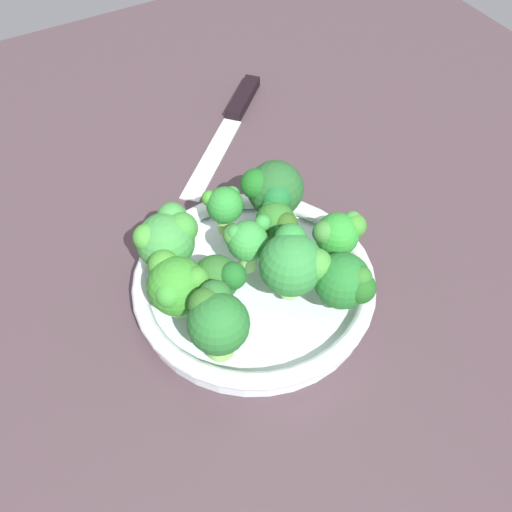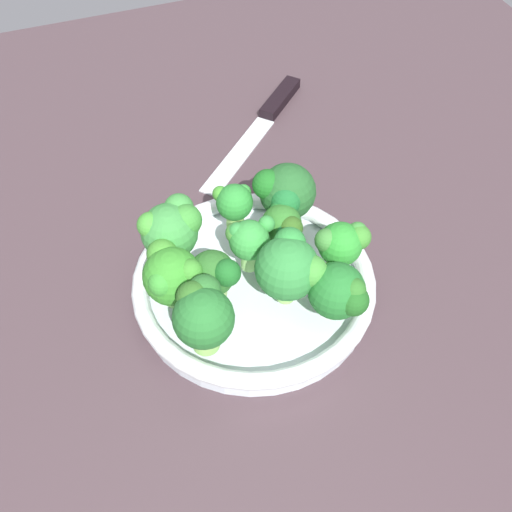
{
  "view_description": "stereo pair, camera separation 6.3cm",
  "coord_description": "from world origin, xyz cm",
  "px_view_note": "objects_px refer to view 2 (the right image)",
  "views": [
    {
      "loc": [
        37.0,
        -19.93,
        54.18
      ],
      "look_at": [
        1.34,
        0.24,
        6.31
      ],
      "focal_mm": 43.26,
      "sensor_mm": 36.0,
      "label": 1
    },
    {
      "loc": [
        39.67,
        -14.23,
        54.18
      ],
      "look_at": [
        1.34,
        0.24,
        6.31
      ],
      "focal_mm": 43.26,
      "sensor_mm": 36.0,
      "label": 2
    }
  ],
  "objects_px": {
    "broccoli_floret_1": "(285,192)",
    "broccoli_floret_9": "(203,314)",
    "broccoli_floret_3": "(283,225)",
    "knife": "(266,117)",
    "broccoli_floret_6": "(234,203)",
    "bowl": "(256,284)",
    "broccoli_floret_2": "(171,275)",
    "broccoli_floret_5": "(213,276)",
    "broccoli_floret_8": "(250,237)",
    "broccoli_floret_4": "(290,267)",
    "broccoli_floret_10": "(342,244)",
    "broccoli_floret_7": "(171,228)",
    "broccoli_floret_0": "(340,292)"
  },
  "relations": [
    {
      "from": "broccoli_floret_1",
      "to": "broccoli_floret_9",
      "type": "bearing_deg",
      "value": -46.9
    },
    {
      "from": "broccoli_floret_3",
      "to": "knife",
      "type": "height_order",
      "value": "broccoli_floret_3"
    },
    {
      "from": "broccoli_floret_6",
      "to": "broccoli_floret_9",
      "type": "height_order",
      "value": "broccoli_floret_9"
    },
    {
      "from": "bowl",
      "to": "broccoli_floret_2",
      "type": "height_order",
      "value": "broccoli_floret_2"
    },
    {
      "from": "broccoli_floret_6",
      "to": "broccoli_floret_5",
      "type": "bearing_deg",
      "value": -31.28
    },
    {
      "from": "broccoli_floret_6",
      "to": "broccoli_floret_9",
      "type": "relative_size",
      "value": 0.8
    },
    {
      "from": "broccoli_floret_3",
      "to": "broccoli_floret_8",
      "type": "relative_size",
      "value": 0.9
    },
    {
      "from": "broccoli_floret_3",
      "to": "knife",
      "type": "bearing_deg",
      "value": 162.29
    },
    {
      "from": "bowl",
      "to": "broccoli_floret_1",
      "type": "relative_size",
      "value": 3.63
    },
    {
      "from": "broccoli_floret_4",
      "to": "broccoli_floret_3",
      "type": "bearing_deg",
      "value": 162.96
    },
    {
      "from": "broccoli_floret_2",
      "to": "broccoli_floret_6",
      "type": "distance_m",
      "value": 0.12
    },
    {
      "from": "broccoli_floret_1",
      "to": "broccoli_floret_6",
      "type": "relative_size",
      "value": 1.22
    },
    {
      "from": "broccoli_floret_2",
      "to": "broccoli_floret_3",
      "type": "bearing_deg",
      "value": 101.71
    },
    {
      "from": "broccoli_floret_9",
      "to": "knife",
      "type": "height_order",
      "value": "broccoli_floret_9"
    },
    {
      "from": "bowl",
      "to": "broccoli_floret_5",
      "type": "height_order",
      "value": "broccoli_floret_5"
    },
    {
      "from": "broccoli_floret_2",
      "to": "knife",
      "type": "distance_m",
      "value": 0.36
    },
    {
      "from": "broccoli_floret_3",
      "to": "broccoli_floret_6",
      "type": "distance_m",
      "value": 0.06
    },
    {
      "from": "broccoli_floret_10",
      "to": "knife",
      "type": "relative_size",
      "value": 0.3
    },
    {
      "from": "bowl",
      "to": "broccoli_floret_8",
      "type": "bearing_deg",
      "value": 179.0
    },
    {
      "from": "broccoli_floret_7",
      "to": "knife",
      "type": "distance_m",
      "value": 0.31
    },
    {
      "from": "knife",
      "to": "broccoli_floret_1",
      "type": "bearing_deg",
      "value": -16.22
    },
    {
      "from": "broccoli_floret_5",
      "to": "broccoli_floret_8",
      "type": "distance_m",
      "value": 0.06
    },
    {
      "from": "broccoli_floret_0",
      "to": "broccoli_floret_1",
      "type": "relative_size",
      "value": 0.88
    },
    {
      "from": "broccoli_floret_2",
      "to": "broccoli_floret_10",
      "type": "relative_size",
      "value": 1.08
    },
    {
      "from": "broccoli_floret_0",
      "to": "broccoli_floret_8",
      "type": "bearing_deg",
      "value": -148.46
    },
    {
      "from": "broccoli_floret_6",
      "to": "broccoli_floret_8",
      "type": "height_order",
      "value": "broccoli_floret_8"
    },
    {
      "from": "knife",
      "to": "broccoli_floret_2",
      "type": "bearing_deg",
      "value": -36.63
    },
    {
      "from": "bowl",
      "to": "broccoli_floret_5",
      "type": "distance_m",
      "value": 0.07
    },
    {
      "from": "broccoli_floret_3",
      "to": "bowl",
      "type": "bearing_deg",
      "value": -56.55
    },
    {
      "from": "broccoli_floret_1",
      "to": "broccoli_floret_7",
      "type": "bearing_deg",
      "value": -85.88
    },
    {
      "from": "broccoli_floret_2",
      "to": "broccoli_floret_10",
      "type": "xyz_separation_m",
      "value": [
        0.02,
        0.17,
        0.0
      ]
    },
    {
      "from": "broccoli_floret_4",
      "to": "knife",
      "type": "bearing_deg",
      "value": 162.43
    },
    {
      "from": "broccoli_floret_7",
      "to": "broccoli_floret_10",
      "type": "distance_m",
      "value": 0.18
    },
    {
      "from": "broccoli_floret_2",
      "to": "broccoli_floret_6",
      "type": "relative_size",
      "value": 1.17
    },
    {
      "from": "broccoli_floret_1",
      "to": "broccoli_floret_5",
      "type": "relative_size",
      "value": 1.22
    },
    {
      "from": "broccoli_floret_5",
      "to": "knife",
      "type": "distance_m",
      "value": 0.35
    },
    {
      "from": "broccoli_floret_0",
      "to": "knife",
      "type": "bearing_deg",
      "value": 169.76
    },
    {
      "from": "bowl",
      "to": "knife",
      "type": "xyz_separation_m",
      "value": [
        -0.28,
        0.12,
        -0.01
      ]
    },
    {
      "from": "broccoli_floret_7",
      "to": "broccoli_floret_8",
      "type": "bearing_deg",
      "value": 61.96
    },
    {
      "from": "broccoli_floret_10",
      "to": "broccoli_floret_2",
      "type": "bearing_deg",
      "value": -97.79
    },
    {
      "from": "broccoli_floret_1",
      "to": "broccoli_floret_4",
      "type": "relative_size",
      "value": 0.91
    },
    {
      "from": "broccoli_floret_3",
      "to": "broccoli_floret_5",
      "type": "xyz_separation_m",
      "value": [
        0.04,
        -0.09,
        -0.0
      ]
    },
    {
      "from": "broccoli_floret_5",
      "to": "broccoli_floret_6",
      "type": "height_order",
      "value": "same"
    },
    {
      "from": "broccoli_floret_4",
      "to": "broccoli_floret_8",
      "type": "xyz_separation_m",
      "value": [
        -0.06,
        -0.02,
        -0.01
      ]
    },
    {
      "from": "broccoli_floret_0",
      "to": "broccoli_floret_2",
      "type": "bearing_deg",
      "value": -117.45
    },
    {
      "from": "broccoli_floret_2",
      "to": "broccoli_floret_5",
      "type": "distance_m",
      "value": 0.04
    },
    {
      "from": "broccoli_floret_5",
      "to": "bowl",
      "type": "bearing_deg",
      "value": 102.95
    },
    {
      "from": "broccoli_floret_9",
      "to": "broccoli_floret_0",
      "type": "bearing_deg",
      "value": 83.06
    },
    {
      "from": "broccoli_floret_2",
      "to": "bowl",
      "type": "bearing_deg",
      "value": 90.05
    },
    {
      "from": "broccoli_floret_5",
      "to": "broccoli_floret_9",
      "type": "height_order",
      "value": "broccoli_floret_9"
    }
  ]
}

